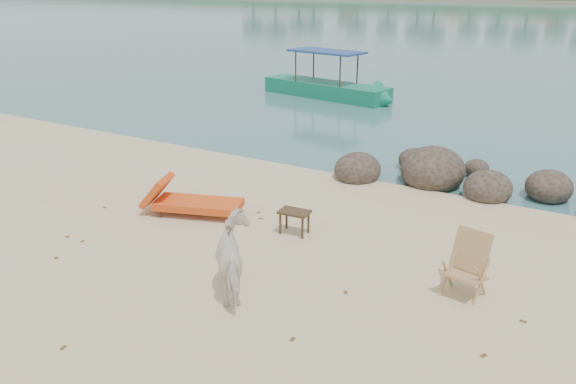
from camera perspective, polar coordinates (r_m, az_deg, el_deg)
name	(u,v)px	position (r m, az deg, el deg)	size (l,w,h in m)	color
boulders	(449,177)	(14.12, 16.03, 1.50)	(6.37, 2.88, 1.17)	#302520
cow	(237,260)	(8.81, -5.21, -6.91)	(0.65, 1.43, 1.21)	white
side_table	(294,224)	(10.93, 0.65, -3.24)	(0.59, 0.38, 0.47)	#311D13
lounge_chair	(198,201)	(11.92, -9.12, -0.88)	(2.27, 0.79, 0.68)	#E4431A
deck_chair	(465,269)	(9.19, 17.56, -7.43)	(0.63, 0.69, 0.98)	#A58252
boat_near	(326,58)	(24.32, 3.92, 13.38)	(6.50, 1.46, 3.16)	#117552
dead_leaves	(184,283)	(9.51, -10.55, -9.09)	(8.87, 6.41, 0.00)	brown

